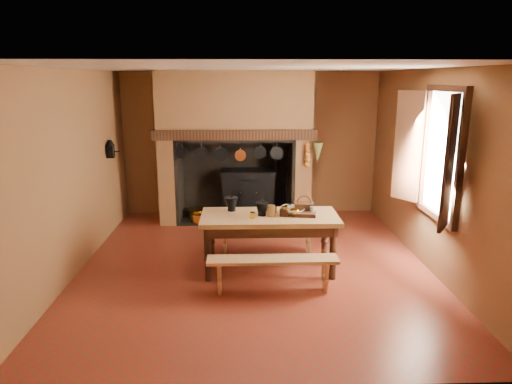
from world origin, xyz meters
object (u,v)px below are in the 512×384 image
(bench_front, at_px, (273,267))
(wicker_basket, at_px, (304,207))
(work_table, at_px, (269,224))
(mixing_bowl, at_px, (292,211))
(iron_range, at_px, (249,192))
(coffee_grinder, at_px, (285,211))

(bench_front, bearing_deg, wicker_basket, 58.07)
(work_table, height_order, mixing_bowl, mixing_bowl)
(bench_front, relative_size, mixing_bowl, 4.61)
(iron_range, bearing_deg, coffee_grinder, -80.58)
(work_table, relative_size, bench_front, 1.15)
(iron_range, distance_m, work_table, 2.67)
(coffee_grinder, height_order, mixing_bowl, coffee_grinder)
(coffee_grinder, distance_m, wicker_basket, 0.33)
(work_table, relative_size, wicker_basket, 6.78)
(bench_front, height_order, coffee_grinder, coffee_grinder)
(coffee_grinder, xyz_separation_m, wicker_basket, (0.29, 0.15, 0.02))
(iron_range, xyz_separation_m, work_table, (0.25, -2.65, 0.21))
(iron_range, xyz_separation_m, bench_front, (0.25, -3.34, -0.14))
(mixing_bowl, distance_m, wicker_basket, 0.18)
(coffee_grinder, height_order, wicker_basket, wicker_basket)
(coffee_grinder, xyz_separation_m, mixing_bowl, (0.12, 0.11, -0.02))
(work_table, bearing_deg, bench_front, -90.00)
(iron_range, xyz_separation_m, wicker_basket, (0.74, -2.56, 0.42))
(mixing_bowl, bearing_deg, coffee_grinder, -137.48)
(work_table, height_order, bench_front, work_table)
(bench_front, xyz_separation_m, wicker_basket, (0.49, 0.79, 0.56))
(coffee_grinder, relative_size, wicker_basket, 0.62)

